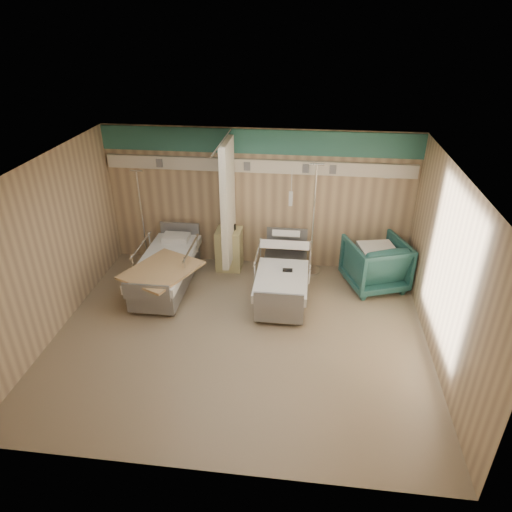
# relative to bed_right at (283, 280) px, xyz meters

# --- Properties ---
(ground) EXTENTS (6.00, 5.00, 0.00)m
(ground) POSITION_rel_bed_right_xyz_m (-0.60, -1.30, -0.32)
(ground) COLOR gray
(ground) RESTS_ON ground
(room_walls) EXTENTS (6.04, 5.04, 2.82)m
(room_walls) POSITION_rel_bed_right_xyz_m (-0.63, -1.05, 1.55)
(room_walls) COLOR tan
(room_walls) RESTS_ON ground
(bed_right) EXTENTS (1.00, 2.16, 0.63)m
(bed_right) POSITION_rel_bed_right_xyz_m (0.00, 0.00, 0.00)
(bed_right) COLOR white
(bed_right) RESTS_ON ground
(bed_left) EXTENTS (1.00, 2.16, 0.63)m
(bed_left) POSITION_rel_bed_right_xyz_m (-2.20, 0.00, 0.00)
(bed_left) COLOR white
(bed_left) RESTS_ON ground
(bedside_cabinet) EXTENTS (0.50, 0.48, 0.85)m
(bedside_cabinet) POSITION_rel_bed_right_xyz_m (-1.15, 0.90, 0.11)
(bedside_cabinet) COLOR #D1C682
(bedside_cabinet) RESTS_ON ground
(visitor_armchair) EXTENTS (1.33, 1.34, 0.96)m
(visitor_armchair) POSITION_rel_bed_right_xyz_m (1.71, 0.55, 0.17)
(visitor_armchair) COLOR #215452
(visitor_armchair) RESTS_ON ground
(waffle_blanket) EXTENTS (0.74, 0.69, 0.07)m
(waffle_blanket) POSITION_rel_bed_right_xyz_m (1.70, 0.52, 0.68)
(waffle_blanket) COLOR white
(waffle_blanket) RESTS_ON visitor_armchair
(iv_stand_right) EXTENTS (0.40, 0.40, 2.25)m
(iv_stand_right) POSITION_rel_bed_right_xyz_m (0.50, 0.95, 0.15)
(iv_stand_right) COLOR silver
(iv_stand_right) RESTS_ON ground
(iv_stand_left) EXTENTS (0.37, 0.37, 2.05)m
(iv_stand_left) POSITION_rel_bed_right_xyz_m (-2.86, 0.79, 0.10)
(iv_stand_left) COLOR silver
(iv_stand_left) RESTS_ON ground
(call_remote) EXTENTS (0.18, 0.08, 0.04)m
(call_remote) POSITION_rel_bed_right_xyz_m (0.09, -0.19, 0.33)
(call_remote) COLOR black
(call_remote) RESTS_ON bed_right
(tan_blanket) EXTENTS (1.43, 1.56, 0.04)m
(tan_blanket) POSITION_rel_bed_right_xyz_m (-2.12, -0.46, 0.34)
(tan_blanket) COLOR tan
(tan_blanket) RESTS_ON bed_left
(toiletry_bag) EXTENTS (0.27, 0.22, 0.13)m
(toiletry_bag) POSITION_rel_bed_right_xyz_m (-1.15, 0.91, 0.60)
(toiletry_bag) COLOR black
(toiletry_bag) RESTS_ON bedside_cabinet
(white_cup) EXTENTS (0.11, 0.11, 0.13)m
(white_cup) POSITION_rel_bed_right_xyz_m (-1.26, 1.00, 0.60)
(white_cup) COLOR white
(white_cup) RESTS_ON bedside_cabinet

